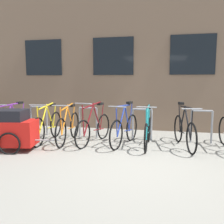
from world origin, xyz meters
The scene contains 11 objects.
ground_plane centered at (0.00, 0.00, 0.00)m, with size 42.00×42.00×0.00m, color gray.
storefront_building centered at (0.00, 6.45, 3.36)m, with size 28.00×6.55×6.72m.
bike_rack centered at (-0.14, 1.90, 0.51)m, with size 6.55×0.05×0.85m.
bicycle_blue centered at (-0.51, 1.32, 0.39)m, with size 0.54×1.66×1.07m.
bicycle_black centered at (0.91, 1.41, 0.39)m, with size 0.53×1.76×1.06m.
bicycle_yellow centered at (-2.53, 1.23, 0.39)m, with size 0.44×1.82×1.03m.
bicycle_maroon centered at (-1.30, 1.31, 0.39)m, with size 0.53×1.75×1.08m.
bicycle_purple centered at (-3.53, 1.21, 0.39)m, with size 0.44×1.77×1.02m.
bicycle_teal centered at (0.05, 1.29, 0.37)m, with size 0.44×1.68×1.03m.
bicycle_orange centered at (-1.98, 1.28, 0.39)m, with size 0.44×1.82×1.03m.
bike_trailer centered at (-2.87, 0.31, 0.49)m, with size 1.48×0.77×0.95m.
Camera 1 is at (0.43, -4.51, 1.58)m, focal length 39.12 mm.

